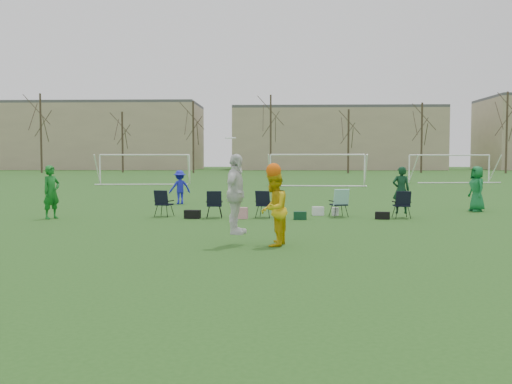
{
  "coord_description": "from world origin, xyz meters",
  "views": [
    {
      "loc": [
        0.79,
        -12.53,
        2.13
      ],
      "look_at": [
        0.27,
        2.24,
        1.25
      ],
      "focal_mm": 40.0,
      "sensor_mm": 36.0,
      "label": 1
    }
  ],
  "objects_px": {
    "center_contest": "(255,201)",
    "goal_left": "(145,161)",
    "goal_right": "(450,161)",
    "fielder_green_near": "(51,192)",
    "fielder_blue": "(180,187)",
    "fielder_green_far": "(477,189)",
    "goal_mid": "(317,161)"
  },
  "relations": [
    {
      "from": "fielder_green_far",
      "to": "goal_left",
      "type": "relative_size",
      "value": 0.25
    },
    {
      "from": "center_contest",
      "to": "goal_right",
      "type": "distance_m",
      "value": 39.99
    },
    {
      "from": "goal_left",
      "to": "goal_right",
      "type": "height_order",
      "value": "same"
    },
    {
      "from": "goal_left",
      "to": "goal_mid",
      "type": "relative_size",
      "value": 1.0
    },
    {
      "from": "fielder_green_near",
      "to": "goal_left",
      "type": "distance_m",
      "value": 27.02
    },
    {
      "from": "fielder_green_far",
      "to": "center_contest",
      "type": "height_order",
      "value": "center_contest"
    },
    {
      "from": "goal_mid",
      "to": "goal_right",
      "type": "height_order",
      "value": "same"
    },
    {
      "from": "fielder_green_far",
      "to": "center_contest",
      "type": "xyz_separation_m",
      "value": [
        -8.55,
        -9.26,
        0.19
      ]
    },
    {
      "from": "fielder_green_far",
      "to": "goal_mid",
      "type": "relative_size",
      "value": 0.24
    },
    {
      "from": "fielder_blue",
      "to": "goal_mid",
      "type": "bearing_deg",
      "value": -140.32
    },
    {
      "from": "fielder_green_near",
      "to": "goal_mid",
      "type": "relative_size",
      "value": 0.25
    },
    {
      "from": "fielder_green_near",
      "to": "center_contest",
      "type": "distance_m",
      "value": 9.45
    },
    {
      "from": "fielder_green_far",
      "to": "goal_left",
      "type": "xyz_separation_m",
      "value": [
        -18.83,
        23.5,
        1.02
      ]
    },
    {
      "from": "center_contest",
      "to": "fielder_green_near",
      "type": "bearing_deg",
      "value": 141.27
    },
    {
      "from": "fielder_blue",
      "to": "goal_left",
      "type": "distance_m",
      "value": 21.24
    },
    {
      "from": "fielder_blue",
      "to": "center_contest",
      "type": "distance_m",
      "value": 13.14
    },
    {
      "from": "center_contest",
      "to": "fielder_green_far",
      "type": "bearing_deg",
      "value": 47.3
    },
    {
      "from": "goal_right",
      "to": "center_contest",
      "type": "bearing_deg",
      "value": -121.15
    },
    {
      "from": "fielder_blue",
      "to": "goal_left",
      "type": "height_order",
      "value": "goal_left"
    },
    {
      "from": "fielder_green_near",
      "to": "fielder_green_far",
      "type": "xyz_separation_m",
      "value": [
        15.92,
        3.35,
        -0.03
      ]
    },
    {
      "from": "goal_mid",
      "to": "goal_right",
      "type": "xyz_separation_m",
      "value": [
        12.0,
        6.0,
        0.0
      ]
    },
    {
      "from": "center_contest",
      "to": "goal_left",
      "type": "height_order",
      "value": "center_contest"
    },
    {
      "from": "goal_mid",
      "to": "goal_right",
      "type": "bearing_deg",
      "value": 30.57
    },
    {
      "from": "fielder_blue",
      "to": "fielder_green_far",
      "type": "distance_m",
      "value": 12.92
    },
    {
      "from": "goal_right",
      "to": "goal_mid",
      "type": "bearing_deg",
      "value": -161.43
    },
    {
      "from": "center_contest",
      "to": "goal_left",
      "type": "distance_m",
      "value": 34.35
    },
    {
      "from": "fielder_green_near",
      "to": "goal_left",
      "type": "relative_size",
      "value": 0.25
    },
    {
      "from": "fielder_green_near",
      "to": "goal_right",
      "type": "distance_m",
      "value": 38.55
    },
    {
      "from": "fielder_blue",
      "to": "fielder_green_far",
      "type": "bearing_deg",
      "value": 137.92
    },
    {
      "from": "fielder_blue",
      "to": "fielder_green_near",
      "type": "bearing_deg",
      "value": 35.2
    },
    {
      "from": "center_contest",
      "to": "goal_mid",
      "type": "xyz_separation_m",
      "value": [
        3.72,
        30.76,
        0.83
      ]
    },
    {
      "from": "fielder_green_far",
      "to": "goal_mid",
      "type": "xyz_separation_m",
      "value": [
        -4.83,
        21.5,
        1.02
      ]
    }
  ]
}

